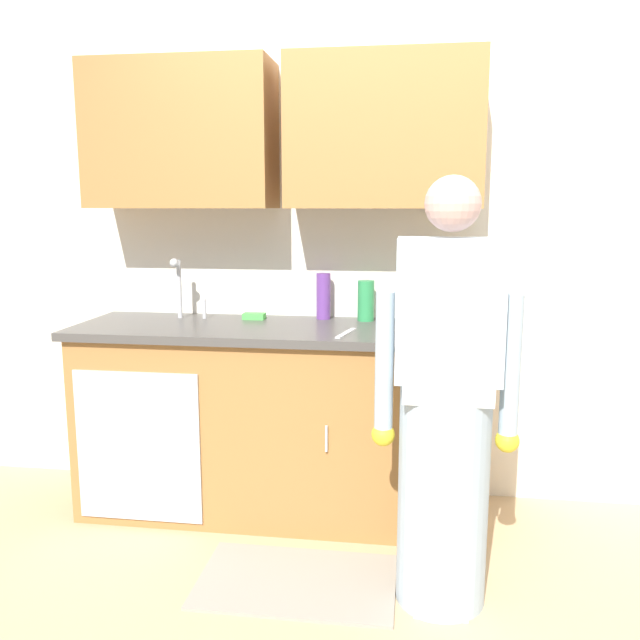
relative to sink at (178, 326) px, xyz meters
The scene contains 13 objects.
ground_plane 1.57m from the sink, 33.91° to the right, with size 9.00×9.00×0.00m, color tan.
kitchen_wall_with_uppers 1.10m from the sink, 17.49° to the left, with size 4.80×0.44×2.70m.
counter_cabinet 0.69m from the sink, ahead, with size 1.90×0.62×0.90m.
countertop 0.50m from the sink, ahead, with size 1.96×0.66×0.04m, color #474442.
sink is the anchor object (origin of this frame).
person_at_sink 1.47m from the sink, 27.89° to the right, with size 0.55×0.34×1.62m.
floor_mat 1.34m from the sink, 42.71° to the right, with size 0.80×0.50×0.01m, color gray.
bottle_water_short 0.94m from the sink, 12.21° to the left, with size 0.08×0.08×0.20m, color #2D8C4C.
bottle_water_tall 1.34m from the sink, ahead, with size 0.07×0.07×0.26m, color #D8D14C.
bottle_soap 0.74m from the sink, 17.63° to the left, with size 0.07×0.07×0.23m, color #66388C.
cup_by_sink 1.13m from the sink, ahead, with size 0.08×0.08×0.11m, color #33478C.
knife_on_counter 0.87m from the sink, 10.44° to the right, with size 0.24×0.02×0.01m, color silver.
sponge 0.39m from the sink, 25.02° to the left, with size 0.11×0.07×0.03m, color #4CBF4C.
Camera 1 is at (0.11, -2.36, 1.51)m, focal length 36.95 mm.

